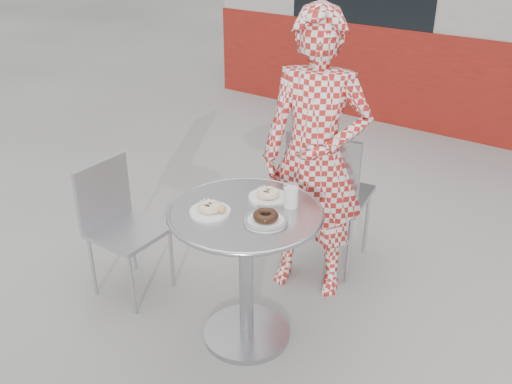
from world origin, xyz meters
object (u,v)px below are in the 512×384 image
Objects in this scene: chair_far at (329,222)px; milk_cup at (291,196)px; plate_far at (268,195)px; plate_checker at (266,219)px; bistro_table at (246,244)px; chair_left at (130,255)px; seated_person at (315,158)px; plate_near at (211,209)px.

chair_far reaches higher than milk_cup.
plate_checker is (0.13, -0.20, -0.00)m from plate_far.
chair_far is 0.93m from milk_cup.
bistro_table is at bearing 80.99° from chair_far.
milk_cup is (0.01, 0.20, 0.04)m from plate_checker.
chair_left is at bearing -164.00° from plate_far.
chair_left is (-0.82, -0.07, -0.34)m from bistro_table.
chair_left is 0.48× the size of seated_person.
chair_left is (-0.80, -0.97, -0.04)m from chair_far.
chair_far reaches higher than plate_near.
chair_left reaches higher than bistro_table.
milk_cup is (0.15, 0.17, 0.25)m from bistro_table.
milk_cup is (0.17, -0.74, 0.55)m from chair_far.
seated_person reaches higher than bistro_table.
plate_far is (0.83, 0.24, 0.55)m from chair_left.
bistro_table is 0.97× the size of chair_left.
chair_left is 1.16m from milk_cup.
plate_near is at bearing -115.54° from plate_far.
seated_person is (0.03, -0.27, 0.55)m from chair_far.
plate_near is 0.28m from plate_checker.
plate_near reaches higher than plate_far.
seated_person is at bearing -51.46° from chair_left.
seated_person is (0.01, 0.63, 0.25)m from bistro_table.
plate_checker is (0.96, 0.03, 0.55)m from chair_left.
milk_cup is at bearing 92.91° from chair_far.
plate_far is 0.14m from milk_cup.
plate_far is at bearing -106.04° from seated_person.
milk_cup reaches higher than chair_left.
chair_left is 1.02m from plate_far.
chair_far is 0.89m from plate_far.
chair_left is 0.89m from plate_near.
seated_person is at bearing 106.94° from milk_cup.
seated_person is at bearing 79.76° from plate_near.
plate_near is at bearing -116.53° from seated_person.
plate_checker is at bearing -93.05° from milk_cup.
chair_left is at bearing 175.96° from plate_near.
chair_far reaches higher than plate_checker.
plate_near is at bearing -136.91° from bistro_table.
bistro_table is 0.95m from chair_far.
chair_far is 1.26m from chair_left.
plate_checker is at bearing -57.68° from plate_far.
seated_person reaches higher than milk_cup.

